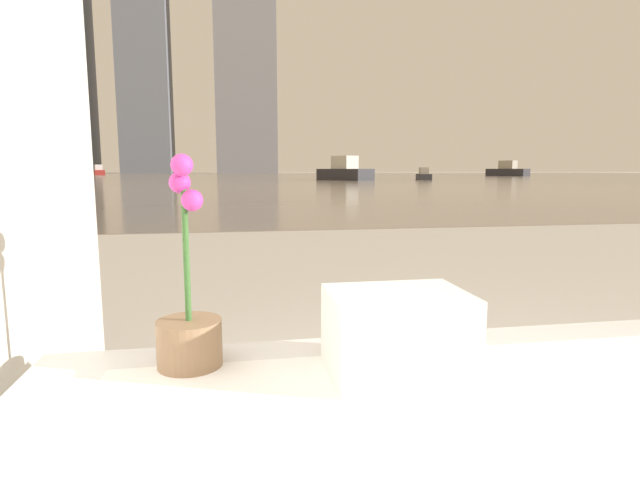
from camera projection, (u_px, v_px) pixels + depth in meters
name	position (u px, v px, depth m)	size (l,w,h in m)	color
potted_orchid	(189.00, 322.00, 0.99)	(0.13, 0.13, 0.42)	#8C6B4C
towel_stack	(397.00, 333.00, 0.95)	(0.26, 0.19, 0.16)	white
harbor_water	(237.00, 176.00, 60.76)	(180.00, 110.00, 0.01)	gray
harbor_boat_0	(424.00, 175.00, 41.94)	(1.50, 2.88, 1.03)	#2D2D33
harbor_boat_1	(345.00, 172.00, 40.28)	(4.00, 5.38, 1.93)	#2D2D33
harbor_boat_2	(508.00, 170.00, 65.85)	(4.31, 5.54, 2.00)	#2D2D33
harbor_boat_3	(99.00, 171.00, 79.44)	(2.81, 4.53, 1.61)	maroon
skyline_tower_0	(52.00, 16.00, 104.53)	(12.79, 13.07, 65.52)	slate
skyline_tower_1	(143.00, 29.00, 107.82)	(10.61, 9.59, 61.96)	slate
skyline_tower_2	(245.00, 48.00, 111.94)	(13.44, 10.93, 55.75)	slate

